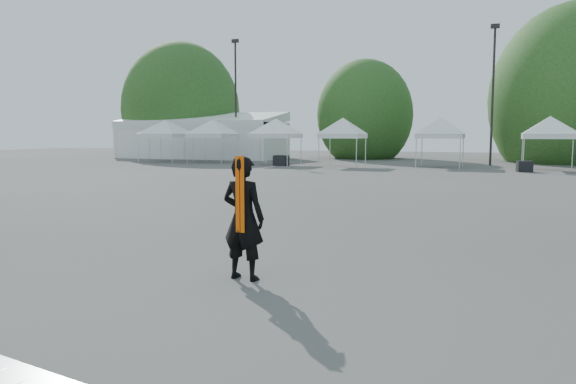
% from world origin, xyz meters
% --- Properties ---
extents(ground, '(120.00, 120.00, 0.00)m').
position_xyz_m(ground, '(0.00, 0.00, 0.00)').
color(ground, '#474442').
rests_on(ground, ground).
extents(marquee, '(15.00, 6.25, 4.23)m').
position_xyz_m(marquee, '(-22.00, 35.00, 1.97)').
color(marquee, white).
rests_on(marquee, ground).
extents(light_pole_west, '(0.60, 0.25, 10.30)m').
position_xyz_m(light_pole_west, '(-18.00, 34.00, 5.77)').
color(light_pole_west, black).
rests_on(light_pole_west, ground).
extents(light_pole_east, '(0.60, 0.25, 9.80)m').
position_xyz_m(light_pole_east, '(3.00, 32.00, 5.52)').
color(light_pole_east, black).
rests_on(light_pole_east, ground).
extents(tree_far_w, '(4.80, 4.80, 7.30)m').
position_xyz_m(tree_far_w, '(-26.00, 38.00, 4.54)').
color(tree_far_w, '#382314').
rests_on(tree_far_w, ground).
extents(tree_mid_w, '(4.16, 4.16, 6.33)m').
position_xyz_m(tree_mid_w, '(-8.00, 40.00, 3.93)').
color(tree_mid_w, '#382314').
rests_on(tree_mid_w, ground).
extents(tree_mid_e, '(5.12, 5.12, 7.79)m').
position_xyz_m(tree_mid_e, '(9.00, 39.00, 4.84)').
color(tree_mid_e, '#382314').
rests_on(tree_mid_e, ground).
extents(tent_a, '(4.70, 4.70, 3.88)m').
position_xyz_m(tent_a, '(-21.52, 28.43, 3.06)').
color(tent_a, silver).
rests_on(tent_a, ground).
extents(tent_b, '(4.47, 4.47, 3.88)m').
position_xyz_m(tent_b, '(-17.43, 28.79, 3.06)').
color(tent_b, silver).
rests_on(tent_b, ground).
extents(tent_c, '(4.28, 4.28, 3.88)m').
position_xyz_m(tent_c, '(-11.54, 27.42, 3.06)').
color(tent_c, silver).
rests_on(tent_c, ground).
extents(tent_d, '(3.96, 3.96, 3.88)m').
position_xyz_m(tent_d, '(-6.46, 27.09, 3.06)').
color(tent_d, silver).
rests_on(tent_d, ground).
extents(tent_e, '(4.22, 4.22, 3.88)m').
position_xyz_m(tent_e, '(-0.13, 28.66, 3.06)').
color(tent_e, silver).
rests_on(tent_e, ground).
extents(tent_f, '(4.47, 4.47, 3.88)m').
position_xyz_m(tent_f, '(6.48, 28.03, 3.06)').
color(tent_f, silver).
rests_on(tent_f, ground).
extents(man, '(0.75, 0.53, 1.94)m').
position_xyz_m(man, '(0.16, -2.45, 0.97)').
color(man, black).
rests_on(man, ground).
extents(crate_west, '(1.02, 0.83, 0.73)m').
position_xyz_m(crate_west, '(-10.69, 26.29, 0.37)').
color(crate_west, black).
rests_on(crate_west, ground).
extents(crate_mid, '(0.96, 0.82, 0.65)m').
position_xyz_m(crate_mid, '(5.05, 25.57, 0.33)').
color(crate_mid, black).
rests_on(crate_mid, ground).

